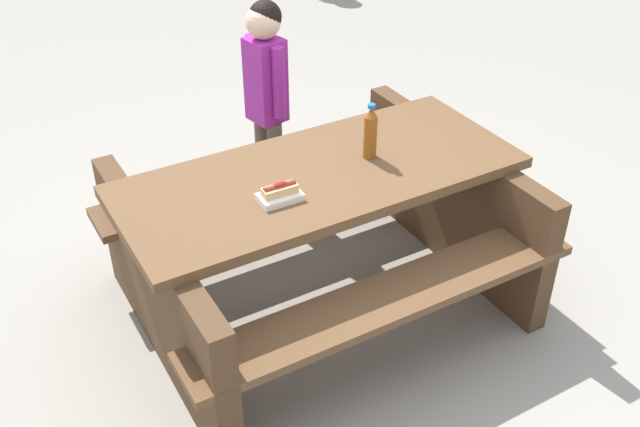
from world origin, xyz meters
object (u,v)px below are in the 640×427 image
object	(u,v)px
hotdog_tray	(280,194)
child_in_coat	(266,81)
soda_bottle	(370,133)
picnic_table	(320,228)

from	to	relation	value
hotdog_tray	child_in_coat	size ratio (longest dim) A/B	0.16
soda_bottle	hotdog_tray	world-z (taller)	soda_bottle
soda_bottle	picnic_table	bearing A→B (deg)	-7.80
picnic_table	soda_bottle	world-z (taller)	soda_bottle
child_in_coat	soda_bottle	bearing A→B (deg)	85.82
picnic_table	soda_bottle	size ratio (longest dim) A/B	7.54
child_in_coat	picnic_table	bearing A→B (deg)	70.00
hotdog_tray	child_in_coat	distance (m)	1.14
soda_bottle	child_in_coat	size ratio (longest dim) A/B	0.22
soda_bottle	child_in_coat	xyz separation A→B (m)	(-0.07, -0.93, -0.09)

